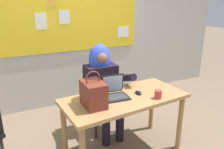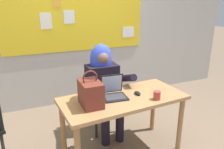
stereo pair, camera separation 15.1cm
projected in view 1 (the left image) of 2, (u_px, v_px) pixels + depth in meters
name	position (u px, v px, depth m)	size (l,w,h in m)	color
wall_back_bulletin	(71.00, 24.00, 3.72)	(6.25, 1.89, 2.78)	#B2B2AD
desk_main	(125.00, 105.00, 2.55)	(1.45, 0.75, 0.75)	#A37547
chair_at_desk	(99.00, 95.00, 3.17)	(0.43, 0.43, 0.89)	black
person_costumed	(103.00, 83.00, 2.99)	(0.59, 0.60, 1.24)	black
laptop	(115.00, 92.00, 2.51)	(0.29, 0.29, 0.24)	black
computer_mouse	(138.00, 93.00, 2.58)	(0.06, 0.10, 0.03)	black
handbag	(93.00, 94.00, 2.26)	(0.20, 0.30, 0.38)	maroon
coffee_mug	(158.00, 94.00, 2.46)	(0.08, 0.08, 0.10)	#B23833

